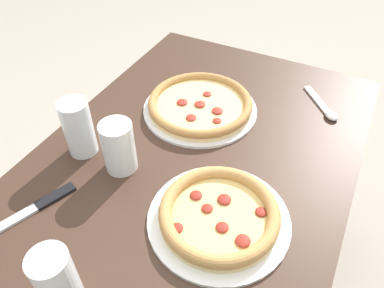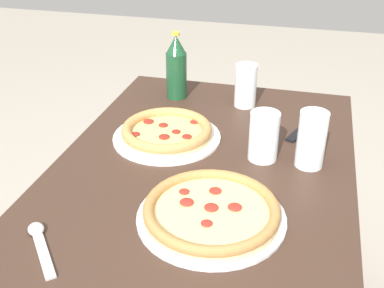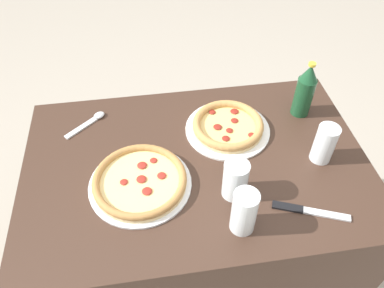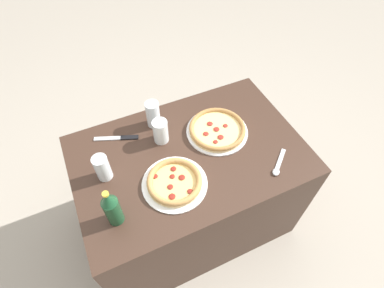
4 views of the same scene
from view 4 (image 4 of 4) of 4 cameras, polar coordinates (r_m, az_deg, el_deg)
The scene contains 10 objects.
ground_plane at distance 2.10m, azimuth -0.36°, elevation -13.55°, with size 8.00×8.00×0.00m, color #A89E8E.
table at distance 1.78m, azimuth -0.41°, elevation -8.70°, with size 1.14×0.75×0.72m.
pizza_margherita at distance 1.56m, azimuth 4.82°, elevation 2.77°, with size 0.32×0.32×0.04m.
pizza_pepperoni at distance 1.37m, azimuth -3.35°, elevation -7.22°, with size 0.30×0.30×0.04m.
glass_water at distance 1.57m, azimuth -7.42°, elevation 5.48°, with size 0.07×0.07×0.15m.
glass_mango_juice at distance 1.41m, azimuth -16.64°, elevation -4.49°, with size 0.07×0.07×0.14m.
glass_cola at distance 1.50m, azimuth -5.99°, elevation 2.29°, with size 0.08×0.08×0.13m.
beer_bottle at distance 1.25m, azimuth -15.04°, elevation -11.65°, with size 0.07×0.07×0.22m.
knife at distance 1.58m, azimuth -13.83°, elevation 1.12°, with size 0.22×0.10×0.01m.
spoon at distance 1.49m, azimuth 16.04°, elevation -4.15°, with size 0.15×0.13×0.02m.
Camera 4 is at (0.36, 0.81, 1.91)m, focal length 28.00 mm.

